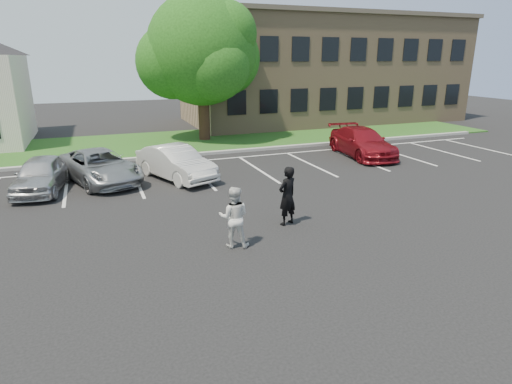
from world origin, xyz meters
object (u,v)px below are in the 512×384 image
man_white_shirt (234,217)px  car_silver_minivan (100,166)px  car_red_compact (362,142)px  car_silver_west (41,174)px  office_building (322,69)px  man_black_suit (287,196)px  car_white_sedan (176,163)px  tree (203,53)px

man_white_shirt → car_silver_minivan: bearing=-46.4°
car_red_compact → car_silver_minivan: bearing=-172.2°
man_white_shirt → car_silver_west: (-5.45, 7.70, -0.19)m
office_building → car_silver_west: office_building is taller
man_black_suit → car_white_sedan: size_ratio=0.43×
office_building → car_red_compact: bearing=-110.4°
man_black_suit → car_silver_minivan: (-5.34, 7.25, -0.27)m
man_white_shirt → car_silver_minivan: 8.86m
car_white_sedan → car_red_compact: bearing=-16.8°
car_silver_minivan → car_silver_west: bearing=174.2°
man_black_suit → man_white_shirt: bearing=3.6°
car_red_compact → car_white_sedan: bearing=-168.1°
office_building → car_silver_minivan: bearing=-143.3°
tree → man_black_suit: bearing=-94.9°
car_silver_minivan → car_white_sedan: car_white_sedan is taller
car_silver_minivan → car_red_compact: bearing=-18.3°
car_silver_minivan → man_white_shirt: bearing=-87.9°
car_silver_west → car_silver_minivan: car_silver_west is taller
car_red_compact → tree: bearing=138.0°
car_silver_west → car_silver_minivan: bearing=23.2°
car_white_sedan → tree: bearing=45.3°
tree → office_building: bearing=26.4°
car_silver_west → car_red_compact: bearing=12.4°
tree → car_white_sedan: tree is taller
office_building → car_red_compact: (-4.96, -13.31, -3.42)m
man_black_suit → office_building: bearing=-143.4°
office_building → car_white_sedan: office_building is taller
man_white_shirt → car_red_compact: (10.01, 8.50, -0.13)m
man_white_shirt → office_building: bearing=-102.4°
car_white_sedan → car_red_compact: car_red_compact is taller
tree → car_silver_minivan: (-6.63, -7.81, -4.67)m
tree → car_silver_minivan: 11.26m
man_white_shirt → car_white_sedan: bearing=-66.7°
office_building → man_white_shirt: size_ratio=12.85×
office_building → car_silver_minivan: (-18.22, -13.57, -3.48)m
car_silver_minivan → car_white_sedan: 3.16m
car_silver_minivan → car_white_sedan: size_ratio=1.12×
tree → man_white_shirt: bearing=-101.9°
car_white_sedan → car_red_compact: 10.22m
car_silver_west → car_white_sedan: 5.29m
office_building → car_white_sedan: size_ratio=5.14×
man_black_suit → car_white_sedan: man_black_suit is taller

